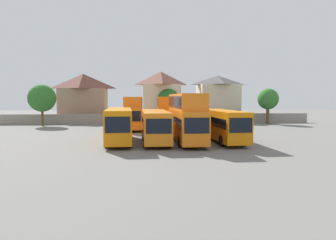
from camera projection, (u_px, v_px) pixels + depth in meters
name	position (u px, v px, depth m)	size (l,w,h in m)	color
ground	(160.00, 127.00, 51.02)	(140.00, 140.00, 0.00)	slate
depot_boundary_wall	(158.00, 119.00, 56.64)	(56.00, 0.50, 1.80)	gray
bus_1	(119.00, 123.00, 32.52)	(2.99, 10.66, 3.54)	orange
bus_2	(155.00, 124.00, 32.74)	(2.82, 10.59, 3.31)	orange
bus_3	(186.00, 115.00, 33.10)	(2.75, 11.75, 5.09)	orange
bus_4	(223.00, 124.00, 33.18)	(3.05, 10.41, 3.36)	orange
bus_5	(134.00, 111.00, 46.60)	(2.66, 10.65, 4.82)	orange
bus_6	(166.00, 111.00, 46.88)	(2.94, 11.39, 4.84)	orange
bus_7	(188.00, 116.00, 46.74)	(2.88, 12.02, 3.51)	orange
house_terrace_left	(83.00, 97.00, 61.14)	(9.18, 6.37, 9.35)	#9E7A60
house_terrace_centre	(161.00, 96.00, 62.34)	(7.52, 8.28, 9.88)	beige
house_terrace_right	(218.00, 98.00, 64.22)	(8.16, 7.45, 9.21)	beige
tree_left_of_lot	(168.00, 100.00, 59.06)	(4.36, 4.36, 6.45)	brown
tree_behind_wall	(42.00, 98.00, 51.76)	(4.54, 4.54, 6.90)	brown
tree_right_of_lot	(268.00, 99.00, 56.05)	(3.75, 3.75, 6.36)	brown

